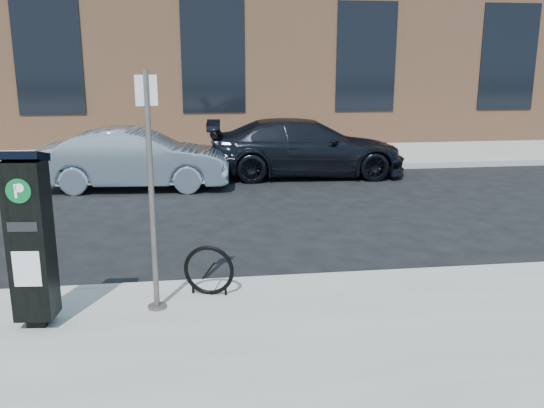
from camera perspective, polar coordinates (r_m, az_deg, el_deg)
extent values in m
plane|color=black|center=(7.44, -1.60, -8.39)|extent=(120.00, 120.00, 0.00)
cube|color=gray|center=(21.04, -5.89, 6.26)|extent=(60.00, 12.00, 0.15)
cube|color=#9E9B93|center=(7.39, -1.59, -7.91)|extent=(60.00, 0.12, 0.16)
cube|color=#9E9B93|center=(15.13, -5.00, 3.34)|extent=(60.00, 0.12, 0.16)
cube|color=#9B6546|center=(23.89, -6.42, 16.57)|extent=(28.00, 10.00, 8.00)
cube|color=black|center=(19.30, -21.29, 13.46)|extent=(2.00, 0.06, 3.50)
cube|color=black|center=(18.84, -5.86, 14.31)|extent=(2.00, 0.06, 3.50)
cube|color=black|center=(19.69, 9.31, 14.18)|extent=(2.00, 0.06, 3.50)
cube|color=black|center=(21.68, 22.40, 13.30)|extent=(2.00, 0.06, 3.50)
cube|color=black|center=(6.59, -22.08, -10.59)|extent=(0.21, 0.21, 0.10)
cube|color=black|center=(6.30, -22.79, -3.36)|extent=(0.42, 0.37, 1.64)
cube|color=black|center=(6.12, -23.54, 4.36)|extent=(0.46, 0.42, 0.15)
cylinder|color=#064E22|center=(6.01, -23.84, 1.18)|extent=(0.24, 0.04, 0.24)
cube|color=white|center=(6.01, -23.84, 1.18)|extent=(0.09, 0.02, 0.14)
cube|color=silver|center=(6.22, -23.13, -5.94)|extent=(0.27, 0.03, 0.37)
cube|color=black|center=(6.10, -23.51, -2.09)|extent=(0.29, 0.04, 0.10)
cylinder|color=#55514B|center=(6.64, -11.30, -9.93)|extent=(0.21, 0.21, 0.03)
cylinder|color=#55514B|center=(6.24, -11.85, 0.91)|extent=(0.06, 0.06, 2.59)
cube|color=silver|center=(6.10, -12.36, 10.94)|extent=(0.22, 0.10, 0.31)
torus|color=black|center=(6.82, -6.28, -6.55)|extent=(0.59, 0.22, 0.60)
cylinder|color=black|center=(6.95, -7.83, -8.28)|extent=(0.03, 0.03, 0.12)
cylinder|color=black|center=(6.86, -4.61, -8.51)|extent=(0.03, 0.03, 0.12)
imported|color=#8497A8|center=(13.47, -13.28, 4.38)|extent=(4.28, 1.78, 1.38)
imported|color=black|center=(14.68, 3.36, 5.61)|extent=(5.09, 2.29, 1.45)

